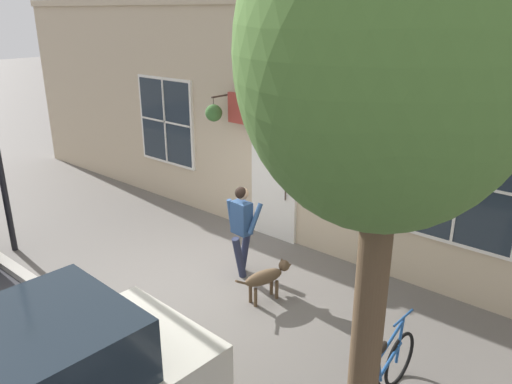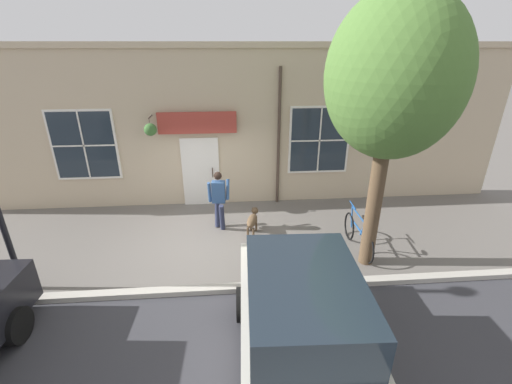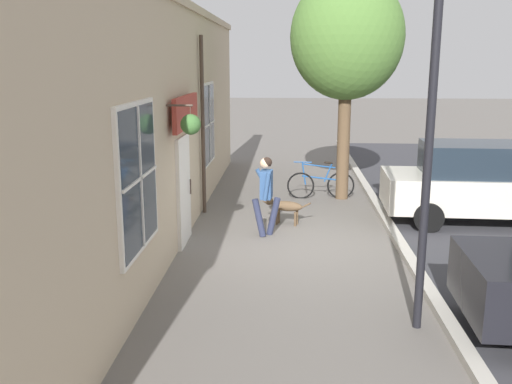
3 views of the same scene
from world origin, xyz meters
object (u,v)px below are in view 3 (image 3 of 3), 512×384
Objects in this scene: street_tree_by_curb at (347,41)px; parked_car_mid_block at (482,183)px; dog_on_leash at (284,206)px; pedestrian_walking at (266,189)px; street_lamp at (435,55)px; leaning_bicycle at (321,184)px.

street_tree_by_curb is 4.64m from parked_car_mid_block.
parked_car_mid_block is at bearing 5.55° from dog_on_leash.
pedestrian_walking reaches higher than dog_on_leash.
parked_car_mid_block reaches higher than dog_on_leash.
street_lamp is at bearing -87.31° from street_tree_by_curb.
street_lamp is (1.82, -4.83, 3.14)m from dog_on_leash.
leaning_bicycle is at bearing 69.06° from pedestrian_walking.
leaning_bicycle is 8.02m from street_lamp.
street_tree_by_curb is 1.28× the size of parked_car_mid_block.
street_tree_by_curb is 1.01× the size of street_lamp.
street_lamp is (0.90, -7.32, 3.16)m from leaning_bicycle.
pedestrian_walking is at bearing 118.71° from street_lamp.
street_tree_by_curb reaches higher than street_lamp.
parked_car_mid_block is 0.79× the size of street_lamp.
street_tree_by_curb is at bearing 144.05° from parked_car_mid_block.
pedestrian_walking is 0.37× the size of parked_car_mid_block.
dog_on_leash is 0.19× the size of street_tree_by_curb.
dog_on_leash is at bearing -174.45° from parked_car_mid_block.
pedestrian_walking is 5.22m from street_lamp.
street_lamp reaches higher than leaning_bicycle.
dog_on_leash is at bearing 110.62° from street_lamp.
street_tree_by_curb is (1.84, 3.32, 2.98)m from pedestrian_walking.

